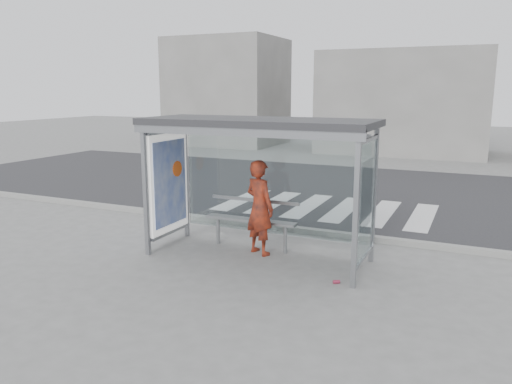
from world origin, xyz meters
TOP-DOWN VIEW (x-y plane):
  - ground at (0.00, 0.00)m, footprint 80.00×80.00m
  - road at (0.00, 7.00)m, footprint 30.00×10.00m
  - curb at (0.00, 1.95)m, footprint 30.00×0.18m
  - crosswalk at (0.00, 4.50)m, footprint 5.55×3.00m
  - bus_shelter at (-0.37, 0.06)m, footprint 4.25×1.65m
  - building_left at (-10.00, 18.00)m, footprint 6.00×5.00m
  - building_center at (0.00, 18.00)m, footprint 8.00×5.00m
  - person at (-0.07, 0.25)m, footprint 0.79×0.67m
  - bench at (-0.36, 0.50)m, footprint 1.91×0.33m
  - soda_can at (1.71, -0.64)m, footprint 0.13×0.11m

SIDE VIEW (x-z plane):
  - ground at x=0.00m, z-range 0.00..0.00m
  - crosswalk at x=0.00m, z-range 0.00..0.00m
  - road at x=0.00m, z-range 0.00..0.01m
  - soda_can at x=1.71m, z-range 0.00..0.06m
  - curb at x=0.00m, z-range 0.00..0.12m
  - bench at x=-0.36m, z-range 0.09..1.07m
  - person at x=-0.07m, z-range 0.00..1.84m
  - bus_shelter at x=-0.37m, z-range 0.67..3.29m
  - building_center at x=0.00m, z-range 0.00..5.00m
  - building_left at x=-10.00m, z-range 0.00..6.00m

